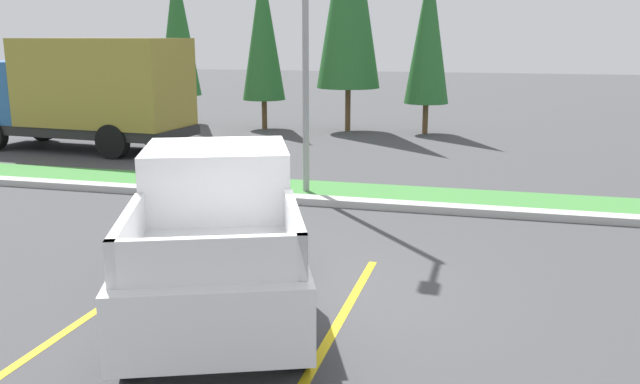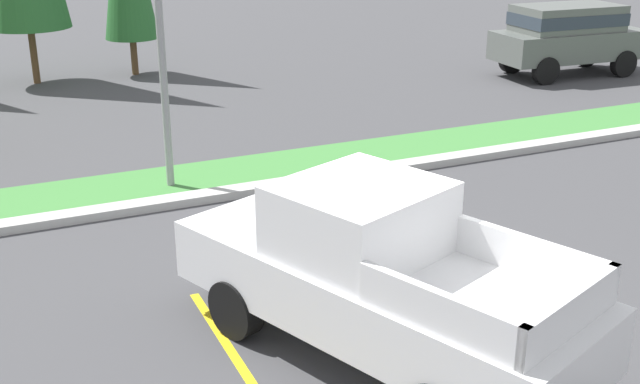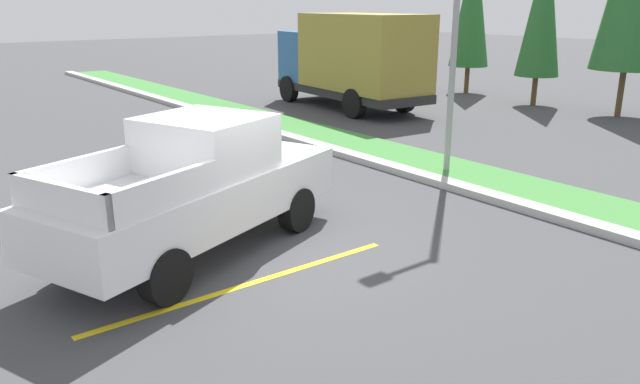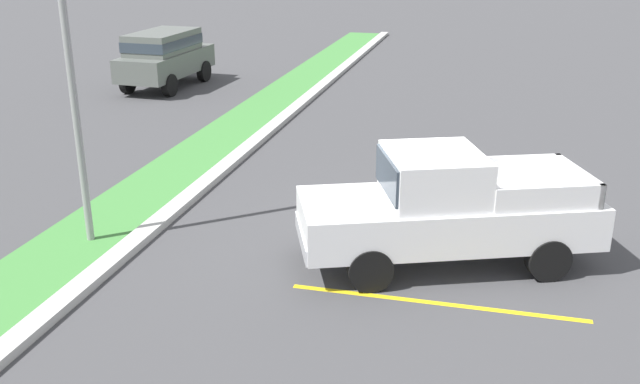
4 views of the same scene
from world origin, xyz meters
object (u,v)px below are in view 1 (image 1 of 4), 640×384
(pickup_truck_main, at_px, (218,232))
(street_light, at_px, (303,2))
(cypress_tree_right_inner, at_px, (428,32))
(cargo_truck_distant, at_px, (86,90))
(cypress_tree_leftmost, at_px, (178,28))
(cypress_tree_left_inner, at_px, (263,31))

(pickup_truck_main, xyz_separation_m, street_light, (-0.74, 6.51, 3.12))
(pickup_truck_main, relative_size, cypress_tree_right_inner, 0.91)
(cargo_truck_distant, xyz_separation_m, cypress_tree_leftmost, (-0.11, 6.63, 1.92))
(street_light, xyz_separation_m, cypress_tree_left_inner, (-4.53, 10.23, -0.52))
(cargo_truck_distant, xyz_separation_m, cypress_tree_right_inner, (9.72, 6.27, 1.75))
(cypress_tree_leftmost, bearing_deg, street_light, -52.58)
(street_light, bearing_deg, cypress_tree_leftmost, 127.42)
(cypress_tree_leftmost, bearing_deg, cypress_tree_left_inner, -8.95)
(cargo_truck_distant, relative_size, cypress_tree_left_inner, 1.12)
(pickup_truck_main, xyz_separation_m, cypress_tree_right_inner, (0.81, 16.97, 2.56))
(cypress_tree_leftmost, bearing_deg, pickup_truck_main, -62.50)
(street_light, bearing_deg, cypress_tree_right_inner, 81.54)
(cypress_tree_leftmost, height_order, cypress_tree_left_inner, cypress_tree_leftmost)
(street_light, distance_m, cypress_tree_leftmost, 13.62)
(pickup_truck_main, distance_m, cypress_tree_right_inner, 17.18)
(cargo_truck_distant, height_order, cypress_tree_right_inner, cypress_tree_right_inner)
(pickup_truck_main, height_order, cypress_tree_right_inner, cypress_tree_right_inner)
(cypress_tree_right_inner, bearing_deg, cypress_tree_leftmost, 177.91)
(cargo_truck_distant, distance_m, street_light, 9.46)
(street_light, relative_size, cypress_tree_left_inner, 1.16)
(cargo_truck_distant, distance_m, cypress_tree_left_inner, 7.27)
(cargo_truck_distant, bearing_deg, cypress_tree_right_inner, 32.83)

